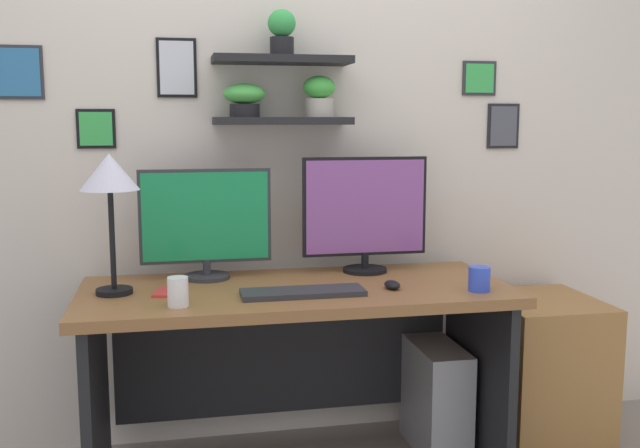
{
  "coord_description": "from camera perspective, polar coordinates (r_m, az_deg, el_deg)",
  "views": [
    {
      "loc": [
        -0.44,
        -2.61,
        1.37
      ],
      "look_at": [
        0.1,
        0.05,
        0.98
      ],
      "focal_mm": 40.64,
      "sensor_mm": 36.0,
      "label": 1
    }
  ],
  "objects": [
    {
      "name": "back_wall_assembly",
      "position": [
        3.07,
        -3.33,
        7.95
      ],
      "size": [
        4.4,
        0.24,
        2.7
      ],
      "color": "beige",
      "rests_on": "ground"
    },
    {
      "name": "desk",
      "position": [
        2.82,
        -2.03,
        -8.89
      ],
      "size": [
        1.59,
        0.68,
        0.75
      ],
      "color": "brown",
      "rests_on": "ground"
    },
    {
      "name": "monitor_left",
      "position": [
        2.85,
        -8.99,
        0.15
      ],
      "size": [
        0.51,
        0.18,
        0.43
      ],
      "color": "#2D2D33",
      "rests_on": "desk"
    },
    {
      "name": "monitor_right",
      "position": [
        2.95,
        3.56,
        0.94
      ],
      "size": [
        0.51,
        0.18,
        0.47
      ],
      "color": "black",
      "rests_on": "desk"
    },
    {
      "name": "keyboard",
      "position": [
        2.58,
        -1.41,
        -5.41
      ],
      "size": [
        0.44,
        0.14,
        0.02
      ],
      "primitive_type": "cube",
      "color": "#2D2D33",
      "rests_on": "desk"
    },
    {
      "name": "computer_mouse",
      "position": [
        2.69,
        5.71,
        -4.78
      ],
      "size": [
        0.06,
        0.09,
        0.03
      ],
      "primitive_type": "ellipsoid",
      "color": "black",
      "rests_on": "desk"
    },
    {
      "name": "desk_lamp",
      "position": [
        2.64,
        -16.23,
        3.33
      ],
      "size": [
        0.21,
        0.21,
        0.5
      ],
      "color": "black",
      "rests_on": "desk"
    },
    {
      "name": "cell_phone",
      "position": [
        2.67,
        -12.1,
        -5.27
      ],
      "size": [
        0.09,
        0.15,
        0.01
      ],
      "primitive_type": "cube",
      "rotation": [
        0.0,
        0.0,
        -0.19
      ],
      "color": "red",
      "rests_on": "desk"
    },
    {
      "name": "coffee_mug",
      "position": [
        2.7,
        12.43,
        -4.24
      ],
      "size": [
        0.08,
        0.08,
        0.09
      ],
      "primitive_type": "cylinder",
      "color": "blue",
      "rests_on": "desk"
    },
    {
      "name": "pen_cup",
      "position": [
        2.47,
        -11.13,
        -5.26
      ],
      "size": [
        0.07,
        0.07,
        0.1
      ],
      "primitive_type": "cylinder",
      "color": "white",
      "rests_on": "desk"
    },
    {
      "name": "drawer_cabinet",
      "position": [
        3.3,
        17.07,
        -10.91
      ],
      "size": [
        0.44,
        0.5,
        0.62
      ],
      "primitive_type": "cube",
      "color": "#9E6B38",
      "rests_on": "ground"
    },
    {
      "name": "computer_tower_right",
      "position": [
        3.12,
        9.09,
        -13.36
      ],
      "size": [
        0.18,
        0.4,
        0.45
      ],
      "primitive_type": "cube",
      "color": "#99999E",
      "rests_on": "ground"
    }
  ]
}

